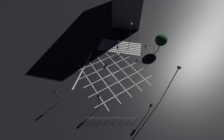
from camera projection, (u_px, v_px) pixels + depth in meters
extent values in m
plane|color=black|center=(112.00, 74.00, 30.81)|extent=(200.00, 200.00, 0.00)
cube|color=silver|center=(118.00, 52.00, 36.73)|extent=(12.77, 0.50, 0.01)
cube|color=silver|center=(119.00, 50.00, 37.33)|extent=(12.77, 0.50, 0.01)
cube|color=silver|center=(119.00, 48.00, 37.94)|extent=(12.77, 0.50, 0.01)
cube|color=silver|center=(120.00, 47.00, 38.54)|extent=(12.77, 0.50, 0.01)
cube|color=silver|center=(120.00, 45.00, 39.14)|extent=(12.77, 0.50, 0.01)
cube|color=silver|center=(121.00, 43.00, 39.75)|extent=(12.77, 0.50, 0.01)
cube|color=silver|center=(121.00, 42.00, 40.35)|extent=(12.77, 0.50, 0.01)
cube|color=silver|center=(101.00, 61.00, 34.08)|extent=(11.14, 11.14, 0.01)
cube|color=silver|center=(130.00, 65.00, 32.91)|extent=(11.14, 11.14, 0.01)
cube|color=silver|center=(106.00, 67.00, 32.45)|extent=(11.14, 11.14, 0.01)
cube|color=silver|center=(121.00, 70.00, 31.86)|extent=(11.14, 11.14, 0.01)
cube|color=silver|center=(112.00, 74.00, 30.81)|extent=(11.14, 11.14, 0.01)
cube|color=silver|center=(112.00, 74.00, 30.81)|extent=(11.14, 11.14, 0.01)
cube|color=silver|center=(119.00, 82.00, 29.17)|extent=(11.14, 11.14, 0.01)
cube|color=silver|center=(102.00, 79.00, 29.76)|extent=(11.14, 11.14, 0.01)
cube|color=silver|center=(126.00, 90.00, 27.53)|extent=(11.14, 11.14, 0.01)
cube|color=silver|center=(91.00, 84.00, 28.70)|extent=(11.14, 11.14, 0.01)
cube|color=silver|center=(83.00, 69.00, 31.91)|extent=(0.30, 12.77, 0.01)
cube|color=beige|center=(122.00, 1.00, 61.14)|extent=(0.06, 1.40, 1.80)
cube|color=black|center=(121.00, 3.00, 58.71)|extent=(0.06, 1.40, 1.80)
cube|color=beige|center=(119.00, 6.00, 56.28)|extent=(0.06, 1.40, 1.80)
cube|color=beige|center=(118.00, 9.00, 53.84)|extent=(0.06, 1.40, 1.80)
cube|color=black|center=(116.00, 12.00, 51.41)|extent=(0.06, 1.40, 1.80)
cube|color=black|center=(115.00, 16.00, 48.98)|extent=(0.06, 1.40, 1.80)
cube|color=black|center=(113.00, 20.00, 46.55)|extent=(0.06, 1.40, 1.80)
cube|color=black|center=(118.00, 0.00, 51.17)|extent=(0.06, 1.40, 1.80)
cube|color=beige|center=(117.00, 3.00, 48.74)|extent=(0.06, 1.40, 1.80)
cube|color=black|center=(115.00, 6.00, 46.30)|extent=(0.06, 1.40, 1.80)
cube|color=beige|center=(113.00, 10.00, 43.87)|extent=(0.06, 1.40, 1.80)
cylinder|color=#2D2D30|center=(99.00, 101.00, 23.22)|extent=(0.11, 0.11, 4.42)
cube|color=black|center=(98.00, 96.00, 22.06)|extent=(0.28, 0.16, 0.90)
sphere|color=black|center=(98.00, 94.00, 21.92)|extent=(0.18, 0.18, 0.18)
sphere|color=orange|center=(99.00, 95.00, 22.14)|extent=(0.18, 0.18, 0.18)
sphere|color=black|center=(99.00, 96.00, 22.36)|extent=(0.18, 0.18, 0.18)
cube|color=black|center=(98.00, 96.00, 22.00)|extent=(0.36, 0.02, 0.98)
cylinder|color=#2D2D30|center=(88.00, 42.00, 37.00)|extent=(0.11, 0.11, 3.62)
cylinder|color=#2D2D30|center=(91.00, 38.00, 35.64)|extent=(2.07, 0.09, 0.09)
cube|color=black|center=(95.00, 40.00, 35.82)|extent=(0.16, 0.28, 0.90)
sphere|color=black|center=(95.00, 39.00, 35.58)|extent=(0.18, 0.18, 0.18)
sphere|color=black|center=(95.00, 40.00, 35.80)|extent=(0.18, 0.18, 0.18)
sphere|color=green|center=(95.00, 41.00, 36.02)|extent=(0.18, 0.18, 0.18)
cube|color=black|center=(94.00, 40.00, 35.83)|extent=(0.02, 0.36, 0.98)
cylinder|color=#2D2D30|center=(154.00, 51.00, 34.37)|extent=(0.11, 0.11, 3.46)
cylinder|color=#2D2D30|center=(151.00, 46.00, 33.39)|extent=(2.39, 0.09, 0.09)
cube|color=black|center=(146.00, 46.00, 33.89)|extent=(0.16, 0.28, 0.90)
sphere|color=black|center=(145.00, 45.00, 33.69)|extent=(0.18, 0.18, 0.18)
sphere|color=black|center=(145.00, 46.00, 33.91)|extent=(0.18, 0.18, 0.18)
sphere|color=green|center=(145.00, 47.00, 34.13)|extent=(0.18, 0.18, 0.18)
cube|color=black|center=(146.00, 46.00, 33.88)|extent=(0.02, 0.36, 0.98)
cylinder|color=#2D2D30|center=(88.00, 41.00, 36.97)|extent=(0.11, 0.11, 4.09)
cylinder|color=#2D2D30|center=(86.00, 38.00, 34.75)|extent=(0.09, 2.49, 0.09)
cube|color=black|center=(85.00, 42.00, 34.25)|extent=(0.28, 0.16, 0.90)
sphere|color=red|center=(84.00, 41.00, 33.95)|extent=(0.18, 0.18, 0.18)
sphere|color=black|center=(85.00, 42.00, 34.17)|extent=(0.18, 0.18, 0.18)
sphere|color=black|center=(85.00, 43.00, 34.39)|extent=(0.18, 0.18, 0.18)
cube|color=black|center=(85.00, 42.00, 34.31)|extent=(0.36, 0.02, 0.98)
cylinder|color=#2D2D30|center=(57.00, 96.00, 24.18)|extent=(0.11, 0.11, 4.07)
cube|color=black|center=(55.00, 92.00, 23.04)|extent=(0.16, 0.28, 0.90)
sphere|color=black|center=(55.00, 91.00, 22.81)|extent=(0.18, 0.18, 0.18)
sphere|color=black|center=(56.00, 92.00, 23.03)|extent=(0.18, 0.18, 0.18)
sphere|color=green|center=(56.00, 93.00, 23.24)|extent=(0.18, 0.18, 0.18)
cube|color=black|center=(55.00, 92.00, 23.05)|extent=(0.02, 0.36, 0.98)
cylinder|color=#2D2D30|center=(149.00, 110.00, 22.29)|extent=(0.11, 0.11, 4.05)
cube|color=black|center=(151.00, 105.00, 21.27)|extent=(0.28, 0.16, 0.90)
sphere|color=red|center=(151.00, 103.00, 21.12)|extent=(0.18, 0.18, 0.18)
sphere|color=black|center=(151.00, 104.00, 21.34)|extent=(0.18, 0.18, 0.18)
sphere|color=black|center=(151.00, 105.00, 21.56)|extent=(0.18, 0.18, 0.18)
cube|color=black|center=(151.00, 105.00, 21.21)|extent=(0.36, 0.02, 0.98)
cylinder|color=#2D2D30|center=(119.00, 46.00, 35.06)|extent=(0.11, 0.11, 4.30)
cylinder|color=#2D2D30|center=(118.00, 43.00, 32.68)|extent=(0.09, 2.79, 0.09)
cube|color=black|center=(117.00, 48.00, 32.07)|extent=(0.28, 0.16, 0.90)
sphere|color=black|center=(117.00, 47.00, 31.78)|extent=(0.18, 0.18, 0.18)
sphere|color=black|center=(117.00, 48.00, 31.99)|extent=(0.18, 0.18, 0.18)
sphere|color=green|center=(117.00, 49.00, 32.21)|extent=(0.18, 0.18, 0.18)
cube|color=black|center=(117.00, 48.00, 32.13)|extent=(0.36, 0.02, 0.98)
cylinder|color=#2D2D30|center=(168.00, 88.00, 22.03)|extent=(0.14, 0.14, 9.88)
sphere|color=white|center=(179.00, 67.00, 18.30)|extent=(0.61, 0.61, 0.61)
cylinder|color=#2D2D30|center=(130.00, 38.00, 35.10)|extent=(0.14, 0.14, 7.67)
sphere|color=white|center=(131.00, 24.00, 32.19)|extent=(0.54, 0.54, 0.54)
cylinder|color=brown|center=(159.00, 47.00, 36.22)|extent=(0.26, 0.26, 2.51)
sphere|color=#19421E|center=(161.00, 40.00, 34.40)|extent=(3.35, 3.35, 3.35)
cylinder|color=gray|center=(87.00, 119.00, 22.69)|extent=(0.05, 0.05, 1.05)
cylinder|color=gray|center=(94.00, 119.00, 22.69)|extent=(0.05, 0.05, 1.05)
cylinder|color=gray|center=(101.00, 119.00, 22.69)|extent=(0.05, 0.05, 1.05)
cylinder|color=gray|center=(108.00, 119.00, 22.69)|extent=(0.05, 0.05, 1.05)
cylinder|color=gray|center=(116.00, 119.00, 22.69)|extent=(0.05, 0.05, 1.05)
cylinder|color=gray|center=(123.00, 119.00, 22.69)|extent=(0.05, 0.05, 1.05)
cylinder|color=gray|center=(130.00, 119.00, 22.69)|extent=(0.05, 0.05, 1.05)
cylinder|color=gray|center=(137.00, 119.00, 22.69)|extent=(0.05, 0.05, 1.05)
cylinder|color=gray|center=(112.00, 117.00, 22.34)|extent=(8.97, 1.98, 0.04)
cylinder|color=gray|center=(112.00, 118.00, 22.65)|extent=(8.97, 1.98, 0.04)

